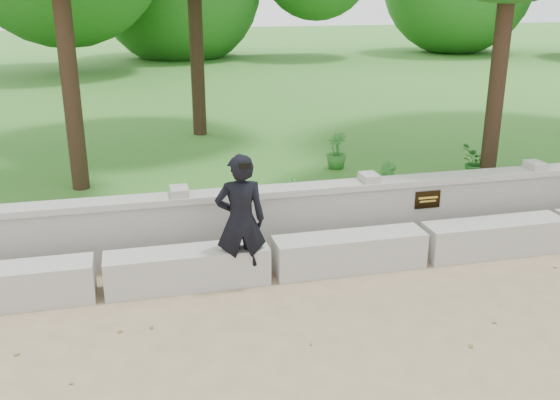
# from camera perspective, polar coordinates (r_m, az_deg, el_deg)

# --- Properties ---
(ground) EXTENTS (80.00, 80.00, 0.00)m
(ground) POSITION_cam_1_polar(r_m,az_deg,el_deg) (6.83, 20.00, -11.67)
(ground) COLOR #98805D
(ground) RESTS_ON ground
(lawn) EXTENTS (40.00, 22.00, 0.25)m
(lawn) POSITION_cam_1_polar(r_m,az_deg,el_deg) (19.39, -3.08, 9.38)
(lawn) COLOR #417029
(lawn) RESTS_ON ground
(concrete_bench) EXTENTS (11.90, 0.45, 0.45)m
(concrete_bench) POSITION_cam_1_polar(r_m,az_deg,el_deg) (8.18, 13.00, -3.98)
(concrete_bench) COLOR #A8A69F
(concrete_bench) RESTS_ON ground
(parapet_wall) EXTENTS (12.50, 0.35, 0.90)m
(parapet_wall) POSITION_cam_1_polar(r_m,az_deg,el_deg) (8.68, 11.09, -0.80)
(parapet_wall) COLOR #9E9C96
(parapet_wall) RESTS_ON ground
(man_main) EXTENTS (0.60, 0.54, 1.60)m
(man_main) POSITION_cam_1_polar(r_m,az_deg,el_deg) (7.16, -3.62, -1.93)
(man_main) COLOR black
(man_main) RESTS_ON ground
(shrub_a) EXTENTS (0.33, 0.36, 0.57)m
(shrub_a) POSITION_cam_1_polar(r_m,az_deg,el_deg) (8.90, 1.31, 0.56)
(shrub_a) COLOR #296D25
(shrub_a) RESTS_ON lawn
(shrub_b) EXTENTS (0.30, 0.35, 0.58)m
(shrub_b) POSITION_cam_1_polar(r_m,az_deg,el_deg) (9.61, 9.74, 1.70)
(shrub_b) COLOR #296D25
(shrub_b) RESTS_ON lawn
(shrub_c) EXTENTS (0.69, 0.69, 0.58)m
(shrub_c) POSITION_cam_1_polar(r_m,az_deg,el_deg) (10.99, 17.44, 3.28)
(shrub_c) COLOR #296D25
(shrub_c) RESTS_ON lawn
(shrub_d) EXTENTS (0.46, 0.47, 0.64)m
(shrub_d) POSITION_cam_1_polar(r_m,az_deg,el_deg) (11.15, 5.19, 4.48)
(shrub_d) COLOR #296D25
(shrub_d) RESTS_ON lawn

